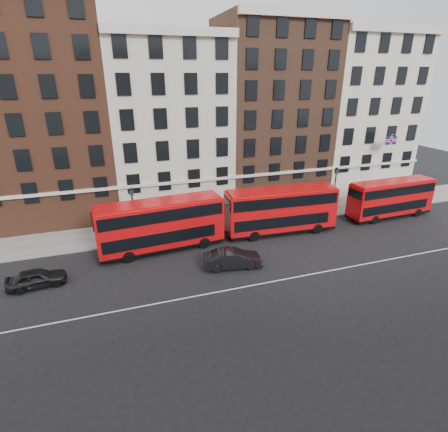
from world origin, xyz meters
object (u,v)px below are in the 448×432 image
object	(u,v)px
bus_c	(280,210)
car_rear	(37,278)
car_front	(233,259)
traffic_light	(395,187)
bus_b	(160,224)
bus_d	(390,198)

from	to	relation	value
bus_c	car_rear	distance (m)	22.00
bus_c	car_front	distance (m)	8.55
car_front	traffic_light	distance (m)	24.34
bus_b	bus_d	world-z (taller)	bus_b
bus_d	traffic_light	xyz separation A→B (m)	(2.91, 2.51, 0.19)
bus_c	car_rear	xyz separation A→B (m)	(-21.71, -3.03, -1.78)
bus_d	car_rear	world-z (taller)	bus_d
bus_d	traffic_light	world-z (taller)	bus_d
bus_c	traffic_light	distance (m)	16.56
car_front	bus_b	bearing A→B (deg)	54.89
traffic_light	car_front	bearing A→B (deg)	-162.07
bus_d	car_front	distance (m)	20.85
bus_b	traffic_light	size ratio (longest dim) A/B	3.48
traffic_light	bus_b	bearing A→B (deg)	-174.91
car_rear	car_front	world-z (taller)	car_front
bus_c	bus_d	distance (m)	13.46
bus_b	car_front	bearing A→B (deg)	-49.01
bus_d	car_front	world-z (taller)	bus_d
car_front	car_rear	bearing A→B (deg)	91.70
bus_c	bus_b	bearing A→B (deg)	-176.97
car_front	traffic_light	xyz separation A→B (m)	(23.11, 7.48, 1.66)
bus_b	traffic_light	world-z (taller)	bus_b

